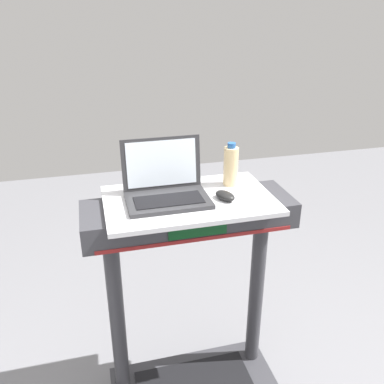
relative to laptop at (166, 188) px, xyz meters
The scene contains 4 objects.
desk_board 0.11m from the laptop, 12.78° to the right, with size 0.70×0.44×0.02m, color silver.
laptop is the anchor object (origin of this frame).
computer_mouse 0.25m from the laptop, 16.54° to the right, with size 0.06×0.10×0.03m, color black.
water_bottle 0.32m from the laptop, 13.56° to the left, with size 0.06×0.06×0.20m.
Camera 1 is at (-0.38, -0.82, 1.85)m, focal length 38.57 mm.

